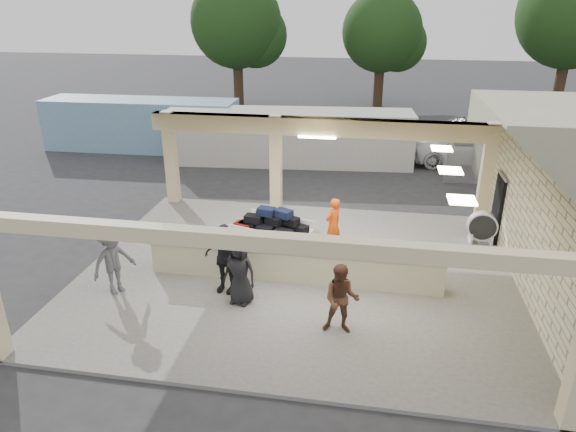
% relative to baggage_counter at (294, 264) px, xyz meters
% --- Properties ---
extents(ground, '(120.00, 120.00, 0.00)m').
position_rel_baggage_counter_xyz_m(ground, '(0.00, 0.50, -0.59)').
color(ground, '#2B2B2E').
rests_on(ground, ground).
extents(pavilion, '(12.01, 10.00, 3.55)m').
position_rel_baggage_counter_xyz_m(pavilion, '(0.21, 1.16, 0.76)').
color(pavilion, '#63615C').
rests_on(pavilion, ground).
extents(baggage_counter, '(8.20, 0.58, 0.98)m').
position_rel_baggage_counter_xyz_m(baggage_counter, '(0.00, 0.00, 0.00)').
color(baggage_counter, '#BEB78E').
rests_on(baggage_counter, pavilion).
extents(luggage_cart, '(2.56, 2.00, 1.31)m').
position_rel_baggage_counter_xyz_m(luggage_cart, '(-0.99, 1.87, 0.23)').
color(luggage_cart, white).
rests_on(luggage_cart, pavilion).
extents(drum_fan, '(0.95, 0.51, 1.03)m').
position_rel_baggage_counter_xyz_m(drum_fan, '(5.50, 3.38, 0.06)').
color(drum_fan, white).
rests_on(drum_fan, pavilion).
extents(baggage_handler, '(0.64, 0.70, 1.70)m').
position_rel_baggage_counter_xyz_m(baggage_handler, '(0.89, 2.03, 0.36)').
color(baggage_handler, '#F04A0C').
rests_on(baggage_handler, pavilion).
extents(passenger_a, '(0.84, 0.37, 1.72)m').
position_rel_baggage_counter_xyz_m(passenger_a, '(1.45, -2.17, 0.37)').
color(passenger_a, brown).
rests_on(passenger_a, pavilion).
extents(passenger_b, '(1.18, 0.59, 1.92)m').
position_rel_baggage_counter_xyz_m(passenger_b, '(-1.68, -0.85, 0.47)').
color(passenger_b, black).
rests_on(passenger_b, pavilion).
extents(passenger_c, '(1.00, 1.22, 1.84)m').
position_rel_baggage_counter_xyz_m(passenger_c, '(-4.50, -1.41, 0.43)').
color(passenger_c, '#515157').
rests_on(passenger_c, pavilion).
extents(passenger_d, '(0.92, 0.53, 1.76)m').
position_rel_baggage_counter_xyz_m(passenger_d, '(-1.15, -1.34, 0.39)').
color(passenger_d, black).
rests_on(passenger_d, pavilion).
extents(car_white_a, '(5.57, 3.48, 1.48)m').
position_rel_baggage_counter_xyz_m(car_white_a, '(6.26, 12.73, 0.15)').
color(car_white_a, white).
rests_on(car_white_a, ground).
extents(car_dark, '(4.19, 2.25, 1.33)m').
position_rel_baggage_counter_xyz_m(car_dark, '(7.30, 16.48, 0.08)').
color(car_dark, black).
rests_on(car_dark, ground).
extents(container_white, '(11.69, 3.25, 2.50)m').
position_rel_baggage_counter_xyz_m(container_white, '(-2.04, 11.29, 0.66)').
color(container_white, '#BABAB6').
rests_on(container_white, ground).
extents(container_blue, '(9.96, 2.62, 2.58)m').
position_rel_baggage_counter_xyz_m(container_blue, '(-10.00, 12.43, 0.70)').
color(container_blue, '#7FADCC').
rests_on(container_blue, ground).
extents(tree_left, '(6.60, 6.30, 9.00)m').
position_rel_baggage_counter_xyz_m(tree_left, '(-7.68, 24.66, 5.00)').
color(tree_left, '#382619').
rests_on(tree_left, ground).
extents(tree_mid, '(6.00, 5.60, 8.00)m').
position_rel_baggage_counter_xyz_m(tree_mid, '(2.32, 26.66, 4.38)').
color(tree_mid, '#382619').
rests_on(tree_mid, ground).
extents(adjacent_building, '(6.00, 8.00, 3.20)m').
position_rel_baggage_counter_xyz_m(adjacent_building, '(9.50, 10.50, 1.01)').
color(adjacent_building, '#B1B08D').
rests_on(adjacent_building, ground).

